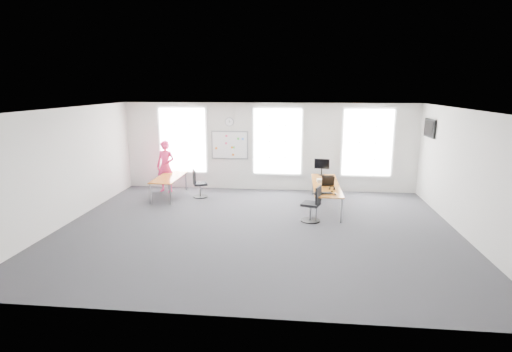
# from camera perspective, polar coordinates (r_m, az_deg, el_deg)

# --- Properties ---
(floor) EXTENTS (10.00, 10.00, 0.00)m
(floor) POSITION_cam_1_polar(r_m,az_deg,el_deg) (10.22, 0.13, -7.52)
(floor) COLOR #252529
(floor) RESTS_ON ground
(ceiling) EXTENTS (10.00, 10.00, 0.00)m
(ceiling) POSITION_cam_1_polar(r_m,az_deg,el_deg) (9.61, 0.14, 9.52)
(ceiling) COLOR silver
(ceiling) RESTS_ON ground
(wall_back) EXTENTS (10.00, 0.00, 10.00)m
(wall_back) POSITION_cam_1_polar(r_m,az_deg,el_deg) (13.73, 1.82, 4.16)
(wall_back) COLOR silver
(wall_back) RESTS_ON ground
(wall_front) EXTENTS (10.00, 0.00, 10.00)m
(wall_front) POSITION_cam_1_polar(r_m,az_deg,el_deg) (5.98, -3.76, -7.16)
(wall_front) COLOR silver
(wall_front) RESTS_ON ground
(wall_left) EXTENTS (0.00, 10.00, 10.00)m
(wall_left) POSITION_cam_1_polar(r_m,az_deg,el_deg) (11.43, -25.66, 1.20)
(wall_left) COLOR silver
(wall_left) RESTS_ON ground
(wall_right) EXTENTS (0.00, 10.00, 10.00)m
(wall_right) POSITION_cam_1_polar(r_m,az_deg,el_deg) (10.56, 28.25, 0.07)
(wall_right) COLOR silver
(wall_right) RESTS_ON ground
(window_left) EXTENTS (1.60, 0.06, 2.20)m
(window_left) POSITION_cam_1_polar(r_m,az_deg,el_deg) (14.20, -10.39, 5.06)
(window_left) COLOR silver
(window_left) RESTS_ON wall_back
(window_mid) EXTENTS (1.60, 0.06, 2.20)m
(window_mid) POSITION_cam_1_polar(r_m,az_deg,el_deg) (13.65, 3.08, 4.95)
(window_mid) COLOR silver
(window_mid) RESTS_ON wall_back
(window_right) EXTENTS (1.60, 0.06, 2.20)m
(window_right) POSITION_cam_1_polar(r_m,az_deg,el_deg) (13.83, 15.63, 4.60)
(window_right) COLOR silver
(window_right) RESTS_ON wall_back
(desk_right) EXTENTS (0.77, 2.90, 0.70)m
(desk_right) POSITION_cam_1_polar(r_m,az_deg,el_deg) (11.97, 9.94, -1.39)
(desk_right) COLOR #A9681A
(desk_right) RESTS_ON ground
(desk_left) EXTENTS (0.74, 1.85, 0.68)m
(desk_left) POSITION_cam_1_polar(r_m,az_deg,el_deg) (13.21, -12.33, -0.35)
(desk_left) COLOR #A9681A
(desk_left) RESTS_ON ground
(chair_right) EXTENTS (0.56, 0.56, 0.97)m
(chair_right) POSITION_cam_1_polar(r_m,az_deg,el_deg) (10.73, 8.12, -4.26)
(chair_right) COLOR black
(chair_right) RESTS_ON ground
(chair_left) EXTENTS (0.54, 0.54, 0.91)m
(chair_left) POSITION_cam_1_polar(r_m,az_deg,el_deg) (13.09, -8.21, -1.30)
(chair_left) COLOR black
(chair_left) RESTS_ON ground
(person) EXTENTS (0.71, 0.54, 1.76)m
(person) POSITION_cam_1_polar(r_m,az_deg,el_deg) (13.88, -12.78, 1.35)
(person) COLOR #EF2B68
(person) RESTS_ON ground
(whiteboard) EXTENTS (1.20, 0.03, 0.90)m
(whiteboard) POSITION_cam_1_polar(r_m,az_deg,el_deg) (13.85, -3.78, 4.43)
(whiteboard) COLOR white
(whiteboard) RESTS_ON wall_back
(wall_clock) EXTENTS (0.30, 0.04, 0.30)m
(wall_clock) POSITION_cam_1_polar(r_m,az_deg,el_deg) (13.76, -3.83, 7.73)
(wall_clock) COLOR gray
(wall_clock) RESTS_ON wall_back
(tv) EXTENTS (0.06, 0.90, 0.55)m
(tv) POSITION_cam_1_polar(r_m,az_deg,el_deg) (13.22, 23.59, 6.29)
(tv) COLOR black
(tv) RESTS_ON wall_right
(keyboard) EXTENTS (0.53, 0.32, 0.02)m
(keyboard) POSITION_cam_1_polar(r_m,az_deg,el_deg) (10.90, 9.55, -2.46)
(keyboard) COLOR black
(keyboard) RESTS_ON desk_right
(mouse) EXTENTS (0.07, 0.11, 0.04)m
(mouse) POSITION_cam_1_polar(r_m,az_deg,el_deg) (10.85, 11.25, -2.55)
(mouse) COLOR black
(mouse) RESTS_ON desk_right
(lens_cap) EXTENTS (0.08, 0.08, 0.01)m
(lens_cap) POSITION_cam_1_polar(r_m,az_deg,el_deg) (11.18, 10.80, -2.16)
(lens_cap) COLOR black
(lens_cap) RESTS_ON desk_right
(headphones) EXTENTS (0.16, 0.09, 0.10)m
(headphones) POSITION_cam_1_polar(r_m,az_deg,el_deg) (11.37, 10.77, -1.71)
(headphones) COLOR black
(headphones) RESTS_ON desk_right
(laptop_sleeve) EXTENTS (0.37, 0.27, 0.30)m
(laptop_sleeve) POSITION_cam_1_polar(r_m,az_deg,el_deg) (11.76, 10.25, -0.70)
(laptop_sleeve) COLOR black
(laptop_sleeve) RESTS_ON desk_right
(paper_stack) EXTENTS (0.32, 0.25, 0.10)m
(paper_stack) POSITION_cam_1_polar(r_m,az_deg,el_deg) (12.18, 9.44, -0.66)
(paper_stack) COLOR beige
(paper_stack) RESTS_ON desk_right
(monitor) EXTENTS (0.49, 0.20, 0.54)m
(monitor) POSITION_cam_1_polar(r_m,az_deg,el_deg) (13.09, 9.38, 1.50)
(monitor) COLOR black
(monitor) RESTS_ON desk_right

